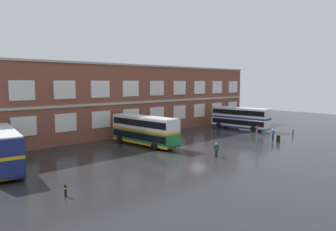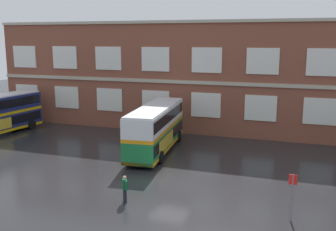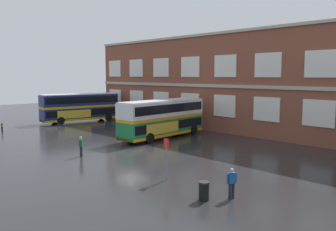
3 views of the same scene
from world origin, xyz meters
name	(u,v)px [view 2 (image 2 of 3)]	position (x,y,z in m)	size (l,w,h in m)	color
ground_plane	(178,173)	(0.00, 2.00, 0.00)	(120.00, 120.00, 0.00)	#232326
brick_terminal_building	(240,78)	(1.90, 17.98, 5.71)	(54.88, 8.19, 11.71)	brown
double_decker_middle	(156,128)	(-3.61, 6.80, 2.15)	(3.65, 11.19, 4.07)	#197038
second_passenger	(125,188)	(-1.47, -4.25, 0.93)	(0.52, 0.53, 1.70)	black
bus_stand_flag	(292,193)	(8.28, -3.63, 1.64)	(0.44, 0.10, 2.70)	slate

